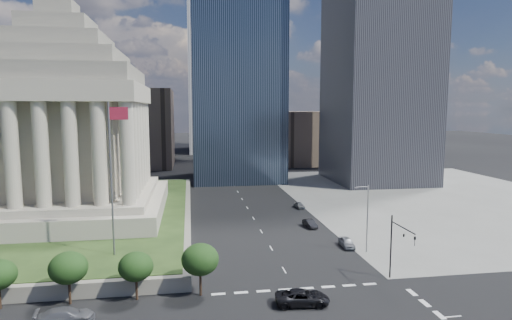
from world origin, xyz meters
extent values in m
plane|color=black|center=(0.00, 100.00, 0.00)|extent=(500.00, 500.00, 0.00)
cube|color=slate|center=(46.00, 60.00, 0.01)|extent=(68.00, 90.00, 0.03)
cube|color=slate|center=(-45.00, 50.00, 0.90)|extent=(66.00, 70.00, 1.80)
cube|color=#223817|center=(-45.00, 50.00, 1.85)|extent=(64.00, 68.00, 0.10)
cylinder|color=slate|center=(-22.00, 24.00, 11.90)|extent=(0.24, 0.24, 20.00)
cube|color=maroon|center=(-20.80, 24.00, 20.40)|extent=(2.40, 0.05, 1.60)
cube|color=black|center=(2.00, 95.00, 30.00)|extent=(26.00, 26.00, 60.00)
cube|color=black|center=(42.00, 85.00, 50.00)|extent=(26.00, 28.00, 100.00)
cube|color=brown|center=(32.00, 130.00, 10.00)|extent=(20.00, 30.00, 20.00)
cube|color=brown|center=(-30.00, 130.00, 14.00)|extent=(24.00, 30.00, 28.00)
cylinder|color=black|center=(12.50, 15.50, 4.00)|extent=(0.18, 0.18, 8.00)
cylinder|color=black|center=(12.50, 12.75, 7.20)|extent=(0.14, 5.50, 0.14)
cube|color=black|center=(12.50, 10.00, 6.40)|extent=(0.30, 0.30, 1.10)
cylinder|color=slate|center=(13.50, 25.00, 5.00)|extent=(0.16, 0.16, 10.00)
cylinder|color=slate|center=(12.60, 25.00, 9.80)|extent=(1.80, 0.12, 0.12)
cube|color=slate|center=(11.70, 25.00, 9.70)|extent=(0.50, 0.22, 0.14)
imported|color=black|center=(-0.25, 9.95, 0.81)|extent=(3.25, 6.09, 1.63)
imported|color=#515358|center=(-24.26, 9.52, 0.80)|extent=(5.79, 3.08, 1.60)
imported|color=gray|center=(11.50, 27.71, 0.73)|extent=(1.97, 4.36, 1.45)
imported|color=black|center=(9.00, 39.26, 0.67)|extent=(4.23, 1.93, 1.35)
imported|color=slate|center=(10.89, 53.95, 0.63)|extent=(3.87, 1.90, 1.27)
camera|label=1|loc=(-11.94, -32.58, 20.93)|focal=30.00mm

